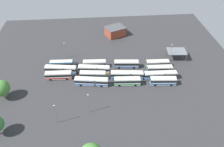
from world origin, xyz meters
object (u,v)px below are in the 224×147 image
object	(u,v)px
bus_row2_slot3	(92,81)
maintenance_shelter	(177,51)
bus_row2_slot2	(93,75)
lamp_post_mid_lot	(171,52)
bus_row1_slot2	(127,75)
lamp_post_far_corner	(56,113)
bus_row0_slot2	(161,75)
bus_row2_slot1	(94,69)
bus_row1_slot0	(126,64)
bus_row3_slot2	(59,75)
bus_row3_slot1	(61,69)
bus_row1_slot3	(127,81)
bus_row2_slot0	(95,64)
bus_row0_slot1	(160,69)
lamp_post_by_building	(88,103)
bus_row0_slot0	(158,64)
tree_north_edge	(1,88)
bus_row3_slot0	(61,64)
depot_building	(115,31)
bus_row0_slot3	(163,81)
lamp_post_near_entrance	(65,50)

from	to	relation	value
bus_row2_slot3	maintenance_shelter	xyz separation A→B (m)	(-41.50, -16.38, 2.14)
bus_row2_slot2	lamp_post_mid_lot	xyz separation A→B (m)	(-37.10, -10.06, 3.16)
bus_row1_slot2	bus_row2_slot2	xyz separation A→B (m)	(14.91, -1.27, -0.00)
bus_row1_slot2	lamp_post_far_corner	size ratio (longest dim) A/B	1.64
bus_row0_slot2	bus_row2_slot1	xyz separation A→B (m)	(28.79, -6.82, 0.00)
bus_row1_slot0	bus_row3_slot2	xyz separation A→B (m)	(30.62, 5.66, 0.00)
bus_row3_slot1	bus_row1_slot3	bearing A→B (deg)	159.48
bus_row1_slot0	bus_row2_slot0	bearing A→B (deg)	-5.49
bus_row0_slot1	bus_row2_slot0	world-z (taller)	same
bus_row2_slot1	bus_row3_slot2	world-z (taller)	same
bus_row2_slot0	bus_row2_slot1	bearing A→B (deg)	85.72
bus_row2_slot3	bus_row2_slot1	bearing A→B (deg)	-98.77
bus_row1_slot0	lamp_post_by_building	world-z (taller)	lamp_post_by_building
bus_row0_slot1	bus_row0_slot2	bearing A→B (deg)	80.65
bus_row0_slot0	tree_north_edge	size ratio (longest dim) A/B	1.26
bus_row1_slot2	bus_row2_slot3	size ratio (longest dim) A/B	1.00
bus_row0_slot0	lamp_post_mid_lot	xyz separation A→B (m)	(-6.88, -4.23, 3.16)
bus_row0_slot2	bus_row0_slot0	bearing A→B (deg)	-95.09
bus_row2_slot0	maintenance_shelter	world-z (taller)	maintenance_shelter
bus_row1_slot2	lamp_post_mid_lot	size ratio (longest dim) A/B	1.55
bus_row3_slot2	lamp_post_far_corner	xyz separation A→B (m)	(-1.68, 24.97, 2.91)
bus_row3_slot0	depot_building	bearing A→B (deg)	-134.64
bus_row0_slot0	lamp_post_by_building	bearing A→B (deg)	38.53
bus_row0_slot0	tree_north_edge	bearing A→B (deg)	12.87
bus_row1_slot3	lamp_post_by_building	size ratio (longest dim) A/B	1.25
bus_row2_slot0	bus_row2_slot2	size ratio (longest dim) A/B	0.94
bus_row2_slot1	bus_row0_slot2	bearing A→B (deg)	166.68
bus_row2_slot2	lamp_post_by_building	world-z (taller)	lamp_post_by_building
bus_row0_slot3	lamp_post_near_entrance	world-z (taller)	lamp_post_near_entrance
lamp_post_far_corner	bus_row0_slot2	bearing A→B (deg)	-153.65
bus_row2_slot0	depot_building	world-z (taller)	depot_building
bus_row2_slot3	depot_building	bearing A→B (deg)	-108.66
bus_row2_slot0	lamp_post_near_entrance	xyz separation A→B (m)	(13.96, -9.01, 2.77)
depot_building	bus_row1_slot0	bearing A→B (deg)	94.19
maintenance_shelter	lamp_post_mid_lot	xyz separation A→B (m)	(3.77, 2.03, 1.02)
bus_row1_slot0	bus_row1_slot2	distance (m)	8.17
bus_row3_slot0	bus_row3_slot1	size ratio (longest dim) A/B	0.75
bus_row0_slot0	maintenance_shelter	bearing A→B (deg)	-149.54
lamp_post_by_building	lamp_post_far_corner	size ratio (longest dim) A/B	1.02
bus_row1_slot0	bus_row1_slot2	bearing A→B (deg)	84.13
bus_row0_slot1	bus_row2_slot0	xyz separation A→B (m)	(29.19, -6.67, -0.00)
lamp_post_mid_lot	bus_row2_slot1	bearing A→B (deg)	9.18
bus_row1_slot2	bus_row1_slot0	bearing A→B (deg)	-95.87
bus_row1_slot3	lamp_post_far_corner	world-z (taller)	lamp_post_far_corner
bus_row0_slot2	depot_building	distance (m)	43.26
maintenance_shelter	tree_north_edge	xyz separation A→B (m)	(76.23, 21.25, 1.07)
bus_row3_slot2	maintenance_shelter	bearing A→B (deg)	-168.94
bus_row0_slot3	bus_row0_slot1	bearing A→B (deg)	-94.11
bus_row0_slot3	bus_row2_slot3	size ratio (longest dim) A/B	0.77
depot_building	lamp_post_near_entrance	distance (m)	33.40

